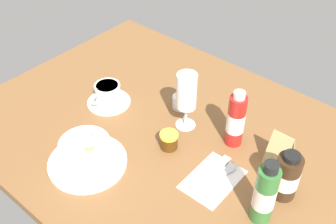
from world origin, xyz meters
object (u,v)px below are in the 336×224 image
object	(u,v)px
sauce_bottle_brown	(287,176)
sauce_bottle_green	(265,194)
creamer_jug	(180,102)
cutlery_setting	(214,178)
sauce_bottle_red	(236,120)
wine_glass	(187,94)
jam_jar	(169,140)
menu_card	(281,148)
porridge_bowl	(86,154)
coffee_cup	(108,95)

from	to	relation	value
sauce_bottle_brown	sauce_bottle_green	size ratio (longest dim) A/B	0.75
creamer_jug	sauce_bottle_brown	size ratio (longest dim) A/B	0.42
cutlery_setting	sauce_bottle_green	bearing A→B (deg)	-10.04
sauce_bottle_red	cutlery_setting	bearing A→B (deg)	-75.07
wine_glass	jam_jar	distance (cm)	13.79
cutlery_setting	menu_card	distance (cm)	19.21
porridge_bowl	coffee_cup	distance (cm)	26.07
sauce_bottle_red	menu_card	bearing A→B (deg)	8.56
coffee_cup	sauce_bottle_brown	distance (cm)	58.78
jam_jar	menu_card	world-z (taller)	menu_card
creamer_jug	porridge_bowl	bearing A→B (deg)	-96.00
wine_glass	jam_jar	size ratio (longest dim) A/B	3.50
creamer_jug	wine_glass	size ratio (longest dim) A/B	0.32
sauce_bottle_brown	creamer_jug	bearing A→B (deg)	166.57
wine_glass	sauce_bottle_green	world-z (taller)	sauce_bottle_green
porridge_bowl	cutlery_setting	world-z (taller)	porridge_bowl
sauce_bottle_red	menu_card	distance (cm)	13.65
porridge_bowl	sauce_bottle_brown	distance (cm)	50.27
coffee_cup	creamer_jug	size ratio (longest dim) A/B	2.39
jam_jar	sauce_bottle_red	distance (cm)	18.88
cutlery_setting	sauce_bottle_brown	xyz separation A→B (cm)	(15.43, 6.98, 5.98)
sauce_bottle_green	menu_card	xyz separation A→B (cm)	(-5.55, 18.89, -3.60)
sauce_bottle_brown	menu_card	world-z (taller)	sauce_bottle_brown
sauce_bottle_green	sauce_bottle_red	distance (cm)	25.16
wine_glass	sauce_bottle_brown	world-z (taller)	wine_glass
creamer_jug	sauce_bottle_brown	bearing A→B (deg)	-13.43
coffee_cup	sauce_bottle_green	size ratio (longest dim) A/B	0.75
sauce_bottle_red	menu_card	size ratio (longest dim) A/B	1.86
coffee_cup	sauce_bottle_brown	bearing A→B (deg)	3.11
creamer_jug	jam_jar	distance (cm)	17.60
porridge_bowl	coffee_cup	size ratio (longest dim) A/B	1.54
menu_card	sauce_bottle_green	bearing A→B (deg)	-73.62
wine_glass	menu_card	world-z (taller)	wine_glass
coffee_cup	wine_glass	size ratio (longest dim) A/B	0.76
cutlery_setting	menu_card	size ratio (longest dim) A/B	1.78
cutlery_setting	wine_glass	xyz separation A→B (cm)	(-18.36, 11.25, 11.36)
sauce_bottle_brown	sauce_bottle_green	bearing A→B (deg)	-93.76
coffee_cup	wine_glass	bearing A→B (deg)	16.70
sauce_bottle_green	sauce_bottle_red	xyz separation A→B (cm)	(-18.62, 16.92, -0.17)
creamer_jug	sauce_bottle_red	xyz separation A→B (cm)	(20.92, -2.27, 5.81)
porridge_bowl	menu_card	bearing A→B (deg)	42.05
sauce_bottle_green	cutlery_setting	bearing A→B (deg)	169.96
menu_card	creamer_jug	bearing A→B (deg)	179.48
coffee_cup	wine_glass	distance (cm)	27.28
porridge_bowl	creamer_jug	bearing A→B (deg)	84.00
cutlery_setting	porridge_bowl	bearing A→B (deg)	-148.11
cutlery_setting	jam_jar	world-z (taller)	jam_jar
jam_jar	sauce_bottle_red	xyz separation A→B (cm)	(12.38, 13.11, 5.59)
menu_card	sauce_bottle_brown	bearing A→B (deg)	-56.34
jam_jar	sauce_bottle_green	distance (cm)	31.75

